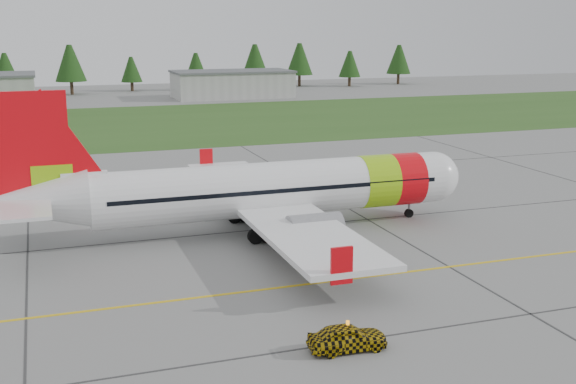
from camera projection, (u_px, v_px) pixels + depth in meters
name	position (u px, v px, depth m)	size (l,w,h in m)	color
ground	(356.00, 341.00, 34.59)	(320.00, 320.00, 0.00)	gray
aircraft	(263.00, 190.00, 52.37)	(35.30, 32.33, 10.71)	white
follow_me_car	(348.00, 313.00, 33.18)	(1.50, 1.27, 3.72)	gold
grass_strip	(134.00, 124.00, 110.08)	(320.00, 50.00, 0.03)	#30561E
taxi_guideline	(299.00, 285.00, 41.95)	(120.00, 0.25, 0.02)	gold
hangar_east	(232.00, 85.00, 150.60)	(24.00, 12.00, 5.20)	#A8A8A3
treeline	(100.00, 70.00, 160.51)	(160.00, 8.00, 10.00)	#1C3F14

